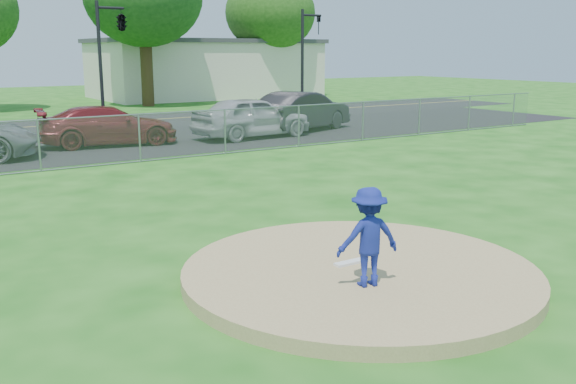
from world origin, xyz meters
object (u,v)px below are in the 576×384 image
object	(u,v)px
parked_car_darkred	(108,126)
traffic_signal_right	(306,52)
tree_far_right	(270,1)
parked_car_pearl	(252,117)
commercial_building	(206,68)
parked_car_charcoal	(302,111)
pitcher	(368,237)
traffic_signal_center	(119,24)

from	to	relation	value
parked_car_darkred	traffic_signal_right	bearing A→B (deg)	-57.20
tree_far_right	parked_car_darkred	size ratio (longest dim) A/B	2.16
tree_far_right	parked_car_pearl	world-z (taller)	tree_far_right
tree_far_right	parked_car_pearl	distance (m)	24.62
parked_car_pearl	commercial_building	bearing A→B (deg)	-25.69
parked_car_pearl	parked_car_charcoal	world-z (taller)	parked_car_charcoal
traffic_signal_right	parked_car_charcoal	distance (m)	7.92
parked_car_darkred	commercial_building	bearing A→B (deg)	-25.43
commercial_building	tree_far_right	xyz separation A→B (m)	(4.00, -3.00, 4.90)
commercial_building	parked_car_darkred	xyz separation A→B (m)	(-14.65, -21.84, -1.43)
pitcher	parked_car_pearl	size ratio (longest dim) A/B	0.29
commercial_building	parked_car_darkred	size ratio (longest dim) A/B	3.29
traffic_signal_center	parked_car_darkred	distance (m)	7.48
parked_car_pearl	traffic_signal_center	bearing A→B (deg)	18.89
traffic_signal_center	parked_car_charcoal	bearing A→B (deg)	-46.13
traffic_signal_center	parked_car_pearl	world-z (taller)	traffic_signal_center
traffic_signal_center	pitcher	bearing A→B (deg)	-100.93
tree_far_right	traffic_signal_right	world-z (taller)	tree_far_right
traffic_signal_center	parked_car_charcoal	distance (m)	9.23
parked_car_darkred	parked_car_pearl	world-z (taller)	parked_car_pearl
commercial_building	traffic_signal_right	world-z (taller)	traffic_signal_right
commercial_building	parked_car_charcoal	size ratio (longest dim) A/B	3.17
traffic_signal_right	parked_car_pearl	size ratio (longest dim) A/B	1.15
traffic_signal_center	tree_far_right	bearing A→B (deg)	39.04
traffic_signal_right	parked_car_darkred	bearing A→B (deg)	-155.63
traffic_signal_right	pitcher	xyz separation A→B (m)	(-14.64, -22.65, -2.46)
commercial_building	parked_car_charcoal	xyz separation A→B (m)	(-6.19, -22.08, -1.30)
traffic_signal_right	parked_car_darkred	xyz separation A→B (m)	(-12.89, -5.84, -2.63)
parked_car_charcoal	traffic_signal_center	bearing A→B (deg)	24.02
pitcher	parked_car_charcoal	xyz separation A→B (m)	(10.22, 16.57, -0.04)
traffic_signal_center	parked_car_pearl	distance (m)	8.35
traffic_signal_center	parked_car_darkred	world-z (taller)	traffic_signal_center
traffic_signal_right	parked_car_darkred	size ratio (longest dim) A/B	1.12
tree_far_right	parked_car_darkred	world-z (taller)	tree_far_right
parked_car_charcoal	pitcher	bearing A→B (deg)	128.48
tree_far_right	traffic_signal_center	distance (m)	20.78
traffic_signal_right	pitcher	world-z (taller)	traffic_signal_right
parked_car_charcoal	traffic_signal_right	bearing A→B (deg)	-55.88
parked_car_darkred	parked_car_pearl	bearing A→B (deg)	-92.23
pitcher	tree_far_right	bearing A→B (deg)	-104.82
traffic_signal_center	parked_car_pearl	size ratio (longest dim) A/B	1.15
parked_car_darkred	tree_far_right	bearing A→B (deg)	-36.29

